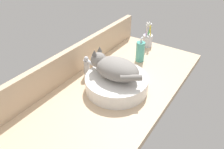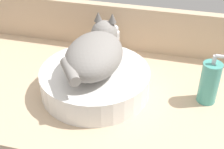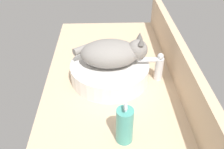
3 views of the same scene
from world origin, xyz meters
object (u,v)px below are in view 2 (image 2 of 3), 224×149
object	(u,v)px
cat	(95,52)
soap_dispenser	(209,82)
faucet	(114,42)
sink_basin	(95,81)

from	to	relation	value
cat	soap_dispenser	xyz separation A→B (cm)	(35.13, 2.62, -6.87)
cat	faucet	xyz separation A→B (cm)	(0.98, 19.45, -6.49)
soap_dispenser	cat	bearing A→B (deg)	-175.74
cat	faucet	world-z (taller)	cat
sink_basin	soap_dispenser	bearing A→B (deg)	6.48
soap_dispenser	sink_basin	bearing A→B (deg)	-173.52
faucet	cat	bearing A→B (deg)	-92.88
sink_basin	faucet	bearing A→B (deg)	87.57
cat	soap_dispenser	bearing A→B (deg)	4.26
sink_basin	faucet	distance (cm)	21.09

